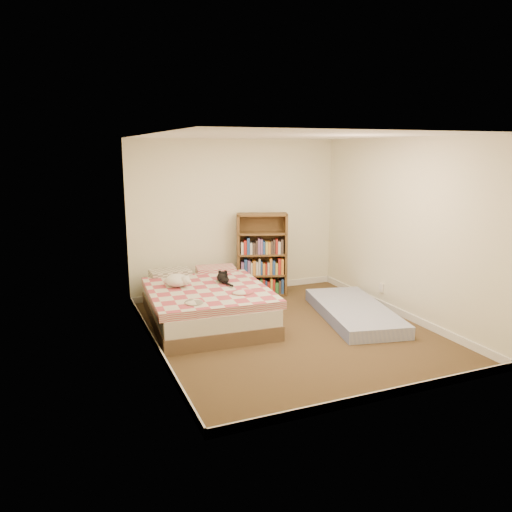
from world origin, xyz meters
name	(u,v)px	position (x,y,z in m)	size (l,w,h in m)	color
room	(291,242)	(0.00, 0.00, 1.20)	(3.51, 4.01, 2.51)	#402E1B
bed	(205,302)	(-0.89, 0.84, 0.26)	(1.66, 2.21, 0.57)	brown
bookshelf	(261,264)	(0.33, 1.72, 0.51)	(0.89, 0.52, 1.34)	brown
floor_mattress	(354,312)	(1.08, 0.13, 0.09)	(0.86, 1.92, 0.17)	#727FBE
black_cat	(222,278)	(-0.62, 0.90, 0.57)	(0.25, 0.56, 0.13)	black
white_dog	(178,280)	(-1.25, 0.90, 0.60)	(0.36, 0.39, 0.17)	white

